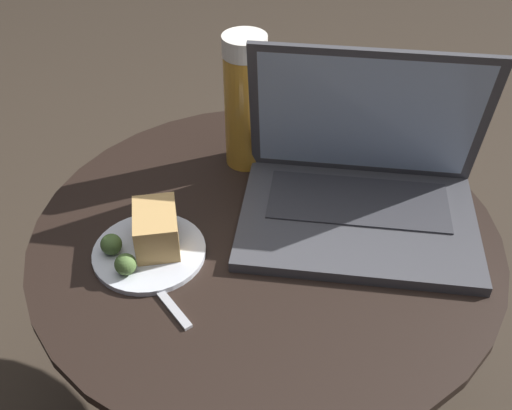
# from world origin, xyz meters

# --- Properties ---
(ground_plane) EXTENTS (6.00, 6.00, 0.00)m
(ground_plane) POSITION_xyz_m (0.00, 0.00, 0.00)
(ground_plane) COLOR #382D23
(table) EXTENTS (0.74, 0.74, 0.52)m
(table) POSITION_xyz_m (0.00, 0.00, 0.39)
(table) COLOR #9E9EA3
(table) RESTS_ON ground_plane
(laptop) EXTENTS (0.43, 0.35, 0.27)m
(laptop) POSITION_xyz_m (0.16, 0.02, 0.57)
(laptop) COLOR #47474C
(laptop) RESTS_ON table
(beer_glass) EXTENTS (0.07, 0.07, 0.24)m
(beer_glass) POSITION_xyz_m (-0.01, 0.19, 0.64)
(beer_glass) COLOR gold
(beer_glass) RESTS_ON table
(snack_plate) EXTENTS (0.17, 0.17, 0.07)m
(snack_plate) POSITION_xyz_m (-0.18, -0.03, 0.54)
(snack_plate) COLOR silver
(snack_plate) RESTS_ON table
(fork) EXTENTS (0.11, 0.18, 0.00)m
(fork) POSITION_xyz_m (-0.19, -0.08, 0.52)
(fork) COLOR #B2B2B7
(fork) RESTS_ON table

